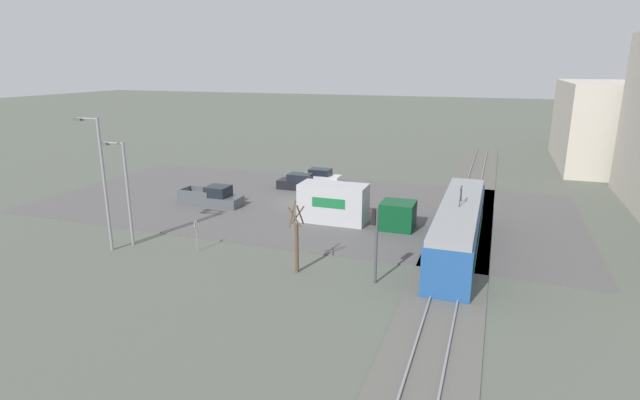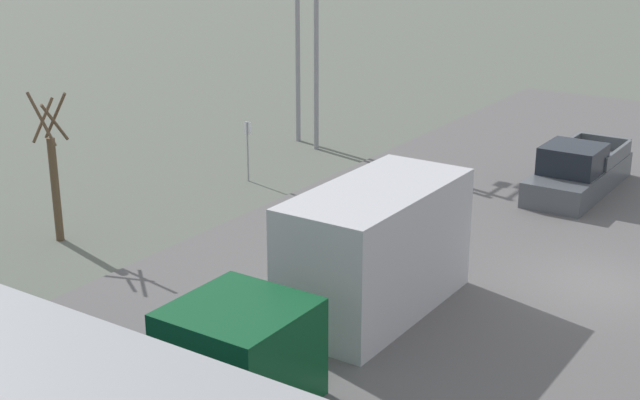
# 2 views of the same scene
# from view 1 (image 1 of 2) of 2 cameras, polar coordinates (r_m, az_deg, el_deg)

# --- Properties ---
(ground_plane) EXTENTS (320.00, 320.00, 0.00)m
(ground_plane) POSITION_cam_1_polar(r_m,az_deg,el_deg) (45.74, -2.15, -0.47)
(ground_plane) COLOR #565B51
(road_surface) EXTENTS (22.38, 47.27, 0.08)m
(road_surface) POSITION_cam_1_polar(r_m,az_deg,el_deg) (45.73, -2.15, -0.42)
(road_surface) COLOR #565454
(road_surface) RESTS_ON ground
(rail_bed) EXTENTS (74.10, 4.40, 0.22)m
(rail_bed) POSITION_cam_1_polar(r_m,az_deg,el_deg) (42.73, 16.18, -2.16)
(rail_bed) COLOR #5B5954
(rail_bed) RESTS_ON ground
(light_rail_tram) EXTENTS (15.97, 2.73, 4.44)m
(light_rail_tram) POSITION_cam_1_polar(r_m,az_deg,el_deg) (35.08, 15.52, -3.11)
(light_rail_tram) COLOR #235193
(light_rail_tram) RESTS_ON ground
(box_truck) EXTENTS (2.48, 9.22, 3.11)m
(box_truck) POSITION_cam_1_polar(r_m,az_deg,el_deg) (39.72, 3.27, -0.67)
(box_truck) COLOR #0C4723
(box_truck) RESTS_ON ground
(pickup_truck) EXTENTS (2.02, 5.81, 1.79)m
(pickup_truck) POSITION_cam_1_polar(r_m,az_deg,el_deg) (46.12, -12.26, 0.29)
(pickup_truck) COLOR #4C5156
(pickup_truck) RESTS_ON ground
(sedan_car_0) EXTENTS (1.88, 4.47, 1.59)m
(sedan_car_0) POSITION_cam_1_polar(r_m,az_deg,el_deg) (50.78, -2.31, 1.98)
(sedan_car_0) COLOR black
(sedan_car_0) RESTS_ON ground
(sedan_car_1) EXTENTS (1.79, 4.32, 1.57)m
(sedan_car_1) POSITION_cam_1_polar(r_m,az_deg,el_deg) (53.18, 0.02, 2.60)
(sedan_car_1) COLOR silver
(sedan_car_1) RESTS_ON ground
(traffic_light_pole) EXTENTS (0.28, 0.47, 4.52)m
(traffic_light_pole) POSITION_cam_1_polar(r_m,az_deg,el_deg) (28.77, 6.32, -4.00)
(traffic_light_pole) COLOR #47474C
(traffic_light_pole) RESTS_ON ground
(street_tree) EXTENTS (1.06, 0.88, 4.46)m
(street_tree) POSITION_cam_1_polar(r_m,az_deg,el_deg) (30.43, -2.69, -4.70)
(street_tree) COLOR brown
(street_tree) RESTS_ON ground
(street_lamp_near_crossing) EXTENTS (0.36, 1.95, 9.11)m
(street_lamp_near_crossing) POSITION_cam_1_polar(r_m,az_deg,el_deg) (36.24, -23.69, 2.48)
(street_lamp_near_crossing) COLOR gray
(street_lamp_near_crossing) RESTS_ON ground
(street_lamp_mid_block) EXTENTS (0.36, 1.95, 7.35)m
(street_lamp_mid_block) POSITION_cam_1_polar(r_m,az_deg,el_deg) (36.99, -21.43, 1.51)
(street_lamp_mid_block) COLOR gray
(street_lamp_mid_block) RESTS_ON ground
(no_parking_sign) EXTENTS (0.32, 0.08, 2.18)m
(no_parking_sign) POSITION_cam_1_polar(r_m,az_deg,el_deg) (35.00, -13.95, -3.65)
(no_parking_sign) COLOR gray
(no_parking_sign) RESTS_ON ground
(backdrop_warehouse) EXTENTS (20.85, 15.73, 10.33)m
(backdrop_warehouse) POSITION_cam_1_polar(r_m,az_deg,el_deg) (72.30, 31.94, 7.26)
(backdrop_warehouse) COLOR beige
(backdrop_warehouse) RESTS_ON ground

